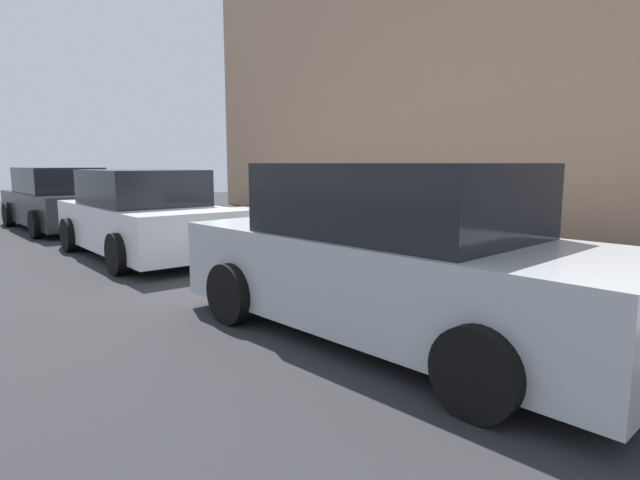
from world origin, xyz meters
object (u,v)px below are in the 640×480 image
object	(u,v)px
bollard_post	(261,222)
suitcase_navy_5	(369,246)
suitcase_teal_0	(523,263)
suitcase_red_8	(310,237)
suitcase_red_1	(484,256)
suitcase_teal_7	(325,234)
suitcase_black_6	(346,236)
suitcase_maroon_3	(422,248)
fire_hydrant	(283,225)
parked_car_charcoal_2	(59,200)
suitcase_silver_4	(396,250)
suitcase_olive_2	(452,260)
parked_car_white_1	(143,216)
parked_car_silver_0	(395,257)

from	to	relation	value
bollard_post	suitcase_navy_5	bearing A→B (deg)	-177.62
suitcase_teal_0	suitcase_red_8	size ratio (longest dim) A/B	1.83
suitcase_red_1	suitcase_navy_5	xyz separation A→B (m)	(1.95, 0.01, -0.11)
suitcase_teal_7	suitcase_red_8	size ratio (longest dim) A/B	1.85
suitcase_black_6	suitcase_teal_7	size ratio (longest dim) A/B	1.04
suitcase_navy_5	suitcase_red_1	bearing A→B (deg)	-179.72
suitcase_teal_0	suitcase_maroon_3	bearing A→B (deg)	0.61
suitcase_black_6	suitcase_red_8	bearing A→B (deg)	-3.62
fire_hydrant	parked_car_charcoal_2	bearing A→B (deg)	16.41
suitcase_maroon_3	bollard_post	bearing A→B (deg)	2.51
suitcase_navy_5	suitcase_silver_4	bearing A→B (deg)	-172.51
suitcase_maroon_3	suitcase_silver_4	xyz separation A→B (m)	(0.48, -0.02, -0.08)
suitcase_red_1	suitcase_silver_4	bearing A→B (deg)	-2.14
suitcase_black_6	suitcase_silver_4	bearing A→B (deg)	-178.30
suitcase_navy_5	parked_car_charcoal_2	bearing A→B (deg)	12.30
suitcase_maroon_3	suitcase_navy_5	xyz separation A→B (m)	(0.96, 0.05, -0.08)
bollard_post	parked_car_charcoal_2	xyz separation A→B (m)	(6.26, 1.84, 0.16)
suitcase_red_1	suitcase_navy_5	distance (m)	1.95
suitcase_olive_2	parked_car_white_1	distance (m)	5.57
suitcase_red_8	parked_car_silver_0	world-z (taller)	parked_car_silver_0
suitcase_black_6	suitcase_teal_0	bearing A→B (deg)	-179.41
suitcase_maroon_3	suitcase_olive_2	bearing A→B (deg)	178.07
suitcase_red_1	suitcase_red_8	distance (m)	3.44
parked_car_charcoal_2	suitcase_silver_4	bearing A→B (deg)	-167.94
suitcase_olive_2	parked_car_white_1	world-z (taller)	parked_car_white_1
suitcase_teal_7	parked_car_silver_0	bearing A→B (deg)	148.41
suitcase_red_8	bollard_post	world-z (taller)	bollard_post
suitcase_teal_0	parked_car_charcoal_2	world-z (taller)	parked_car_charcoal_2
fire_hydrant	parked_car_white_1	world-z (taller)	parked_car_white_1
suitcase_teal_7	bollard_post	bearing A→B (deg)	4.68
suitcase_teal_0	suitcase_teal_7	size ratio (longest dim) A/B	0.99
suitcase_teal_0	suitcase_black_6	size ratio (longest dim) A/B	0.95
parked_car_silver_0	parked_car_white_1	xyz separation A→B (m)	(5.90, 0.00, -0.05)
suitcase_silver_4	parked_car_white_1	bearing A→B (deg)	25.55
suitcase_red_1	suitcase_black_6	bearing A→B (deg)	-0.56
parked_car_silver_0	parked_car_charcoal_2	world-z (taller)	parked_car_silver_0
parked_car_silver_0	suitcase_silver_4	bearing A→B (deg)	-49.95
suitcase_maroon_3	suitcase_black_6	distance (m)	1.50
suitcase_red_1	suitcase_olive_2	distance (m)	0.49
suitcase_navy_5	fire_hydrant	xyz separation A→B (m)	(2.19, -0.04, 0.13)
suitcase_olive_2	suitcase_navy_5	world-z (taller)	suitcase_navy_5
parked_car_white_1	bollard_post	bearing A→B (deg)	-119.64
suitcase_silver_4	parked_car_charcoal_2	xyz separation A→B (m)	(9.42, 2.01, 0.32)
parked_car_white_1	parked_car_charcoal_2	size ratio (longest dim) A/B	0.93
bollard_post	parked_car_charcoal_2	size ratio (longest dim) A/B	0.18
suitcase_navy_5	suitcase_black_6	bearing A→B (deg)	-3.64
parked_car_charcoal_2	suitcase_maroon_3	bearing A→B (deg)	-168.59
suitcase_navy_5	fire_hydrant	distance (m)	2.19
fire_hydrant	suitcase_olive_2	bearing A→B (deg)	179.88
suitcase_teal_0	parked_car_white_1	xyz separation A→B (m)	(6.16, 2.01, 0.23)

